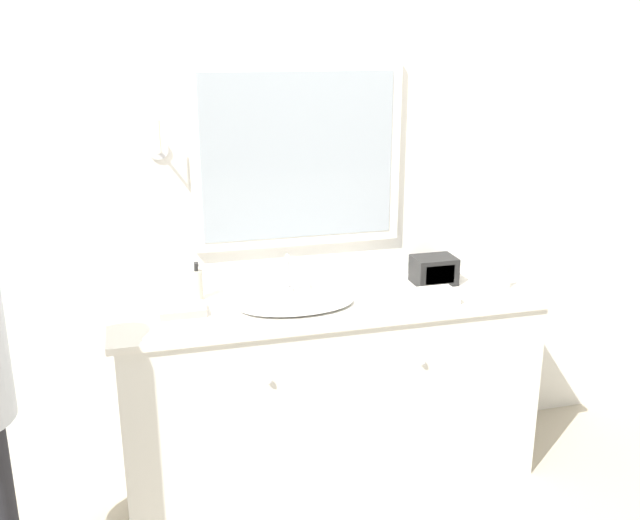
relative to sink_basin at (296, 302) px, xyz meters
The scene contains 10 objects.
ground_plane 0.99m from the sink_basin, 60.79° to the right, with size 14.00×14.00×0.00m, color #B2A893.
wall_back 0.51m from the sink_basin, 63.54° to the left, with size 8.00×0.18×2.55m.
vanity_counter 0.50m from the sink_basin, ahead, with size 1.97×0.57×0.91m.
sink_basin is the anchor object (origin of this frame).
soap_bottle 0.46m from the sink_basin, 154.08° to the left, with size 0.05×0.06×0.18m.
appliance_box 0.73m from the sink_basin, 10.13° to the left, with size 0.20×0.15×0.13m.
picture_frame 0.99m from the sink_basin, ahead, with size 0.11×0.01×0.12m.
hand_towel_near_sink 0.64m from the sink_basin, 10.10° to the right, with size 0.16×0.14×0.05m.
hand_towel_far_corner 0.50m from the sink_basin, behind, with size 0.20×0.13×0.03m.
metal_tray 0.51m from the sink_basin, ahead, with size 0.18×0.10×0.01m.
Camera 1 is at (-0.84, -2.60, 2.06)m, focal length 40.00 mm.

